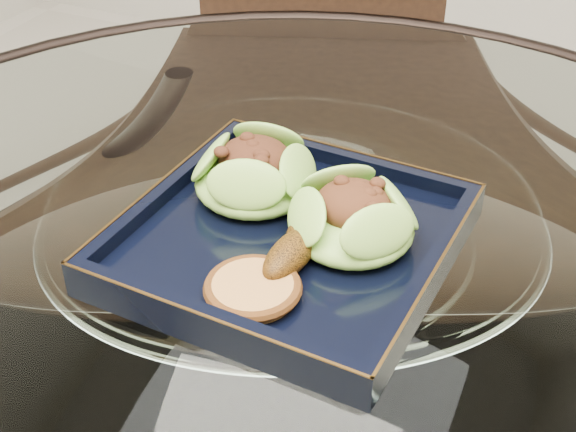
% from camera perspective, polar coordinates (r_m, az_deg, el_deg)
% --- Properties ---
extents(dining_table, '(1.13, 1.13, 0.77)m').
position_cam_1_polar(dining_table, '(0.82, 0.26, -11.61)').
color(dining_table, white).
rests_on(dining_table, ground).
extents(dining_chair, '(0.50, 0.50, 0.90)m').
position_cam_1_polar(dining_chair, '(1.28, 2.03, 2.75)').
color(dining_chair, black).
rests_on(dining_chair, ground).
extents(navy_plate, '(0.29, 0.29, 0.02)m').
position_cam_1_polar(navy_plate, '(0.70, 0.00, -1.99)').
color(navy_plate, black).
rests_on(navy_plate, dining_table).
extents(lettuce_wrap_left, '(0.13, 0.13, 0.04)m').
position_cam_1_polar(lettuce_wrap_left, '(0.74, -2.41, 2.86)').
color(lettuce_wrap_left, '#6CAC32').
rests_on(lettuce_wrap_left, navy_plate).
extents(lettuce_wrap_right, '(0.14, 0.14, 0.04)m').
position_cam_1_polar(lettuce_wrap_right, '(0.68, 4.59, -0.40)').
color(lettuce_wrap_right, '#65AA31').
rests_on(lettuce_wrap_right, navy_plate).
extents(roasted_plantain, '(0.04, 0.15, 0.03)m').
position_cam_1_polar(roasted_plantain, '(0.68, 1.51, -0.74)').
color(roasted_plantain, '#5D3509').
rests_on(roasted_plantain, navy_plate).
extents(crumb_patty, '(0.07, 0.07, 0.01)m').
position_cam_1_polar(crumb_patty, '(0.63, -2.51, -5.25)').
color(crumb_patty, '#C77E42').
rests_on(crumb_patty, navy_plate).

